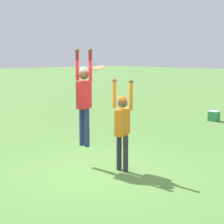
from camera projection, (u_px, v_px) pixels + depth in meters
name	position (u px, v px, depth m)	size (l,w,h in m)	color
ground_plane	(99.00, 170.00, 8.61)	(120.00, 120.00, 0.00)	#56843D
person_jumping	(84.00, 95.00, 8.72)	(0.56, 0.45, 2.29)	navy
person_defending	(122.00, 123.00, 8.41)	(0.60, 0.49, 2.11)	#2D2D38
frisbee	(98.00, 68.00, 8.46)	(0.27, 0.26, 0.09)	#E04C23
cooler_box	(214.00, 116.00, 15.00)	(0.37, 0.37, 0.41)	#2D8C4C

